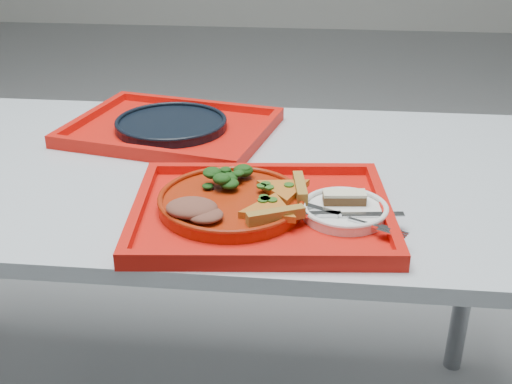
% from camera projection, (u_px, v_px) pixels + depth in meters
% --- Properties ---
extents(table, '(1.60, 0.80, 0.75)m').
position_uv_depth(table, '(176.00, 197.00, 1.37)').
color(table, '#B4BDCA').
rests_on(table, ground).
extents(tray_main, '(0.48, 0.39, 0.01)m').
position_uv_depth(tray_main, '(262.00, 215.00, 1.13)').
color(tray_main, red).
rests_on(tray_main, table).
extents(tray_far, '(0.51, 0.44, 0.01)m').
position_uv_depth(tray_far, '(172.00, 131.00, 1.51)').
color(tray_far, red).
rests_on(tray_far, table).
extents(dinner_plate, '(0.26, 0.26, 0.02)m').
position_uv_depth(dinner_plate, '(231.00, 203.00, 1.14)').
color(dinner_plate, maroon).
rests_on(dinner_plate, tray_main).
extents(side_plate, '(0.15, 0.15, 0.01)m').
position_uv_depth(side_plate, '(345.00, 212.00, 1.11)').
color(side_plate, white).
rests_on(side_plate, tray_main).
extents(navy_plate, '(0.26, 0.26, 0.02)m').
position_uv_depth(navy_plate, '(171.00, 125.00, 1.50)').
color(navy_plate, black).
rests_on(navy_plate, tray_far).
extents(pizza_slice_a, '(0.14, 0.14, 0.02)m').
position_uv_depth(pizza_slice_a, '(270.00, 208.00, 1.08)').
color(pizza_slice_a, orange).
rests_on(pizza_slice_a, dinner_plate).
extents(pizza_slice_b, '(0.13, 0.11, 0.02)m').
position_uv_depth(pizza_slice_b, '(284.00, 187.00, 1.16)').
color(pizza_slice_b, orange).
rests_on(pizza_slice_b, dinner_plate).
extents(salad_heap, '(0.09, 0.08, 0.04)m').
position_uv_depth(salad_heap, '(229.00, 173.00, 1.19)').
color(salad_heap, black).
rests_on(salad_heap, dinner_plate).
extents(meat_portion, '(0.09, 0.07, 0.03)m').
position_uv_depth(meat_portion, '(192.00, 208.00, 1.08)').
color(meat_portion, brown).
rests_on(meat_portion, dinner_plate).
extents(dessert_bar, '(0.08, 0.04, 0.02)m').
position_uv_depth(dessert_bar, '(344.00, 197.00, 1.13)').
color(dessert_bar, '#492A18').
rests_on(dessert_bar, side_plate).
extents(knife, '(0.19, 0.04, 0.01)m').
position_uv_depth(knife, '(350.00, 214.00, 1.09)').
color(knife, silver).
rests_on(knife, side_plate).
extents(fork, '(0.17, 0.10, 0.01)m').
position_uv_depth(fork, '(347.00, 218.00, 1.07)').
color(fork, silver).
rests_on(fork, side_plate).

